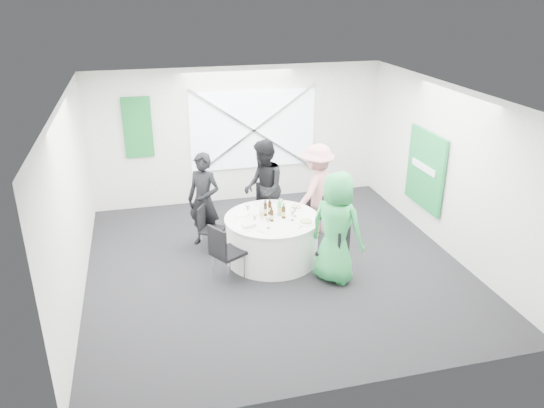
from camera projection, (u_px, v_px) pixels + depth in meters
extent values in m
plane|color=black|center=(275.00, 264.00, 8.77)|extent=(6.00, 6.00, 0.00)
plane|color=white|center=(275.00, 95.00, 7.68)|extent=(6.00, 6.00, 0.00)
plane|color=silver|center=(239.00, 135.00, 10.91)|extent=(6.00, 0.00, 6.00)
plane|color=silver|center=(347.00, 283.00, 5.54)|extent=(6.00, 0.00, 6.00)
plane|color=silver|center=(72.00, 203.00, 7.55)|extent=(0.00, 6.00, 6.00)
plane|color=silver|center=(448.00, 170.00, 8.90)|extent=(0.00, 6.00, 6.00)
cube|color=white|center=(253.00, 130.00, 10.90)|extent=(2.60, 0.03, 1.60)
cube|color=silver|center=(254.00, 130.00, 10.86)|extent=(2.63, 0.05, 1.84)
cube|color=silver|center=(254.00, 130.00, 10.86)|extent=(2.63, 0.05, 1.84)
cube|color=#167134|center=(138.00, 128.00, 10.29)|extent=(0.55, 0.04, 1.20)
cube|color=#178139|center=(425.00, 170.00, 9.50)|extent=(0.05, 1.20, 1.40)
cylinder|color=silver|center=(272.00, 239.00, 8.80)|extent=(1.52, 1.52, 0.74)
cylinder|color=silver|center=(272.00, 218.00, 8.65)|extent=(1.56, 1.56, 0.02)
cube|color=black|center=(268.00, 211.00, 9.68)|extent=(0.49, 0.49, 0.05)
cube|color=black|center=(267.00, 194.00, 9.77)|extent=(0.40, 0.11, 0.45)
cylinder|color=silver|center=(276.00, 218.00, 9.94)|extent=(0.02, 0.02, 0.43)
cylinder|color=silver|center=(258.00, 219.00, 9.92)|extent=(0.02, 0.02, 0.43)
cylinder|color=silver|center=(278.00, 226.00, 9.63)|extent=(0.02, 0.02, 0.43)
cylinder|color=silver|center=(259.00, 227.00, 9.60)|extent=(0.02, 0.02, 0.43)
cube|color=black|center=(213.00, 230.00, 9.03)|extent=(0.52, 0.52, 0.05)
cube|color=black|center=(202.00, 217.00, 8.99)|extent=(0.21, 0.33, 0.41)
cylinder|color=silver|center=(208.00, 236.00, 9.29)|extent=(0.02, 0.02, 0.39)
cylinder|color=silver|center=(202.00, 244.00, 9.01)|extent=(0.02, 0.02, 0.39)
cylinder|color=silver|center=(225.00, 238.00, 9.21)|extent=(0.02, 0.02, 0.39)
cylinder|color=silver|center=(219.00, 246.00, 8.94)|extent=(0.02, 0.02, 0.39)
cube|color=black|center=(309.00, 218.00, 9.52)|extent=(0.52, 0.52, 0.04)
cube|color=black|center=(315.00, 203.00, 9.56)|extent=(0.24, 0.31, 0.40)
cylinder|color=silver|center=(320.00, 228.00, 9.62)|extent=(0.02, 0.02, 0.38)
cylinder|color=silver|center=(307.00, 223.00, 9.80)|extent=(0.02, 0.02, 0.38)
cylinder|color=silver|center=(310.00, 233.00, 9.41)|extent=(0.02, 0.02, 0.38)
cylinder|color=silver|center=(297.00, 229.00, 9.58)|extent=(0.02, 0.02, 0.38)
cube|color=black|center=(332.00, 252.00, 8.25)|extent=(0.56, 0.56, 0.05)
cube|color=black|center=(344.00, 242.00, 8.06)|extent=(0.30, 0.29, 0.43)
cylinder|color=silver|center=(336.00, 272.00, 8.13)|extent=(0.02, 0.02, 0.41)
cylinder|color=silver|center=(345.00, 263.00, 8.38)|extent=(0.02, 0.02, 0.41)
cylinder|color=silver|center=(318.00, 266.00, 8.28)|extent=(0.02, 0.02, 0.41)
cylinder|color=silver|center=(327.00, 258.00, 8.54)|extent=(0.02, 0.02, 0.41)
cube|color=black|center=(228.00, 253.00, 8.15)|extent=(0.59, 0.59, 0.05)
cube|color=black|center=(217.00, 243.00, 7.92)|extent=(0.24, 0.37, 0.46)
cylinder|color=silver|center=(213.00, 267.00, 8.24)|extent=(0.02, 0.02, 0.44)
cylinder|color=silver|center=(227.00, 275.00, 8.02)|extent=(0.02, 0.02, 0.44)
cylinder|color=silver|center=(230.00, 259.00, 8.47)|extent=(0.02, 0.02, 0.44)
cylinder|color=silver|center=(244.00, 267.00, 8.24)|extent=(0.02, 0.02, 0.44)
imported|color=black|center=(204.00, 200.00, 9.12)|extent=(0.73, 0.70, 1.68)
imported|color=black|center=(264.00, 188.00, 9.53)|extent=(0.55, 0.90, 1.77)
imported|color=#D5898A|center=(317.00, 190.00, 9.52)|extent=(1.19, 1.07, 1.71)
imported|color=green|center=(336.00, 228.00, 8.00)|extent=(1.00, 1.02, 1.77)
cylinder|color=white|center=(269.00, 204.00, 9.18)|extent=(0.29, 0.29, 0.01)
cylinder|color=white|center=(241.00, 214.00, 8.77)|extent=(0.25, 0.25, 0.01)
cylinder|color=white|center=(296.00, 208.00, 9.01)|extent=(0.27, 0.27, 0.01)
cylinder|color=#95A95B|center=(296.00, 207.00, 9.00)|extent=(0.18, 0.18, 0.02)
cylinder|color=white|center=(306.00, 222.00, 8.46)|extent=(0.29, 0.29, 0.01)
cylinder|color=#95A95B|center=(306.00, 221.00, 8.45)|extent=(0.19, 0.19, 0.02)
cylinder|color=white|center=(244.00, 228.00, 8.25)|extent=(0.27, 0.27, 0.01)
cube|color=silver|center=(248.00, 226.00, 8.27)|extent=(0.20, 0.16, 0.05)
cylinder|color=#351E09|center=(265.00, 210.00, 8.68)|extent=(0.06, 0.06, 0.21)
cylinder|color=#351E09|center=(265.00, 202.00, 8.63)|extent=(0.02, 0.02, 0.06)
cylinder|color=tan|center=(265.00, 211.00, 8.69)|extent=(0.06, 0.06, 0.07)
cylinder|color=#351E09|center=(270.00, 208.00, 8.74)|extent=(0.06, 0.06, 0.22)
cylinder|color=#351E09|center=(270.00, 200.00, 8.68)|extent=(0.02, 0.02, 0.06)
cylinder|color=tan|center=(270.00, 209.00, 8.75)|extent=(0.06, 0.06, 0.08)
cylinder|color=#351E09|center=(284.00, 213.00, 8.59)|extent=(0.06, 0.06, 0.20)
cylinder|color=#351E09|center=(284.00, 205.00, 8.54)|extent=(0.02, 0.02, 0.06)
cylinder|color=tan|center=(284.00, 214.00, 8.60)|extent=(0.06, 0.06, 0.07)
cylinder|color=#351E09|center=(272.00, 216.00, 8.48)|extent=(0.06, 0.06, 0.19)
cylinder|color=#351E09|center=(272.00, 209.00, 8.44)|extent=(0.02, 0.02, 0.06)
cylinder|color=tan|center=(272.00, 217.00, 8.49)|extent=(0.06, 0.06, 0.07)
cylinder|color=green|center=(280.00, 208.00, 8.70)|extent=(0.08, 0.08, 0.23)
cylinder|color=green|center=(280.00, 200.00, 8.65)|extent=(0.03, 0.03, 0.06)
cylinder|color=tan|center=(280.00, 210.00, 8.71)|extent=(0.08, 0.08, 0.08)
cylinder|color=white|center=(261.00, 212.00, 8.54)|extent=(0.08, 0.08, 0.24)
cylinder|color=white|center=(261.00, 204.00, 8.48)|extent=(0.03, 0.03, 0.06)
cylinder|color=tan|center=(261.00, 214.00, 8.55)|extent=(0.08, 0.08, 0.09)
cylinder|color=white|center=(295.00, 216.00, 8.70)|extent=(0.06, 0.06, 0.00)
cylinder|color=white|center=(295.00, 213.00, 8.68)|extent=(0.01, 0.01, 0.10)
cone|color=white|center=(295.00, 209.00, 8.65)|extent=(0.07, 0.07, 0.08)
cylinder|color=white|center=(248.00, 214.00, 8.76)|extent=(0.06, 0.06, 0.00)
cylinder|color=white|center=(248.00, 212.00, 8.74)|extent=(0.01, 0.01, 0.10)
cone|color=white|center=(248.00, 207.00, 8.71)|extent=(0.07, 0.07, 0.08)
cylinder|color=white|center=(268.00, 228.00, 8.28)|extent=(0.06, 0.06, 0.00)
cylinder|color=white|center=(268.00, 225.00, 8.26)|extent=(0.01, 0.01, 0.10)
cone|color=white|center=(268.00, 221.00, 8.23)|extent=(0.07, 0.07, 0.08)
cylinder|color=white|center=(281.00, 209.00, 8.97)|extent=(0.06, 0.06, 0.00)
cylinder|color=white|center=(281.00, 206.00, 8.95)|extent=(0.01, 0.01, 0.10)
cone|color=white|center=(281.00, 202.00, 8.92)|extent=(0.07, 0.07, 0.08)
cylinder|color=white|center=(255.00, 225.00, 8.37)|extent=(0.06, 0.06, 0.00)
cylinder|color=white|center=(255.00, 222.00, 8.35)|extent=(0.01, 0.01, 0.10)
cone|color=white|center=(255.00, 218.00, 8.32)|extent=(0.07, 0.07, 0.08)
cylinder|color=white|center=(292.00, 220.00, 8.55)|extent=(0.06, 0.06, 0.00)
cylinder|color=white|center=(292.00, 217.00, 8.53)|extent=(0.01, 0.01, 0.10)
cone|color=white|center=(292.00, 213.00, 8.50)|extent=(0.07, 0.07, 0.08)
cube|color=silver|center=(274.00, 204.00, 9.18)|extent=(0.15, 0.02, 0.01)
cube|color=silver|center=(257.00, 205.00, 9.12)|extent=(0.15, 0.03, 0.01)
cube|color=silver|center=(244.00, 227.00, 8.30)|extent=(0.11, 0.12, 0.01)
cube|color=silver|center=(261.00, 232.00, 8.14)|extent=(0.11, 0.12, 0.01)
cube|color=silver|center=(244.00, 210.00, 8.94)|extent=(0.09, 0.14, 0.01)
cube|color=silver|center=(237.00, 219.00, 8.59)|extent=(0.08, 0.14, 0.01)
cube|color=silver|center=(300.00, 227.00, 8.31)|extent=(0.10, 0.13, 0.01)
cube|color=silver|center=(307.00, 220.00, 8.54)|extent=(0.11, 0.12, 0.01)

